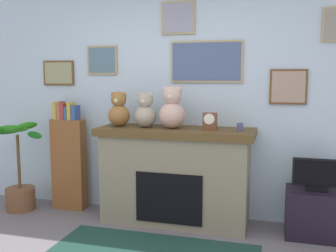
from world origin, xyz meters
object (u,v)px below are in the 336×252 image
Objects in this scene: bookshelf at (69,160)px; teddy_bear_brown at (119,111)px; candle_jar at (240,127)px; television at (317,176)px; teddy_bear_grey at (172,109)px; potted_plant at (19,177)px; tv_stand at (315,214)px; mantel_clock at (210,121)px; fireplace at (175,175)px; teddy_bear_tan at (145,112)px.

teddy_bear_brown is (0.69, -0.09, 0.61)m from bookshelf.
television is at bearing -0.61° from candle_jar.
candle_jar is at bearing 179.39° from television.
teddy_bear_grey reaches higher than television.
tv_stand is (3.31, 0.11, -0.16)m from potted_plant.
mantel_clock is (2.25, 0.11, 0.72)m from potted_plant.
bookshelf is at bearing 177.93° from tv_stand.
tv_stand is 1.49× the size of teddy_bear_brown.
television is 1.05× the size of teddy_bear_grey.
mantel_clock is at bearing -179.71° from candle_jar.
teddy_bear_brown is (-2.08, 0.01, 0.97)m from tv_stand.
teddy_bear_tan reaches higher than fireplace.
tv_stand is at bearing -0.17° from teddy_bear_brown.
television is (3.31, 0.11, 0.22)m from potted_plant.
potted_plant is at bearing -178.15° from television.
bookshelf is 1.79m from mantel_clock.
tv_stand is 7.06× the size of candle_jar.
tv_stand is 3.25× the size of mantel_clock.
teddy_bear_brown is at bearing 179.83° from tv_stand.
potted_plant is 3.32m from television.
mantel_clock reaches higher than television.
teddy_bear_tan is (-0.70, 0.00, 0.08)m from mantel_clock.
bookshelf is at bearing 175.87° from teddy_bear_grey.
teddy_bear_brown reaches higher than television.
teddy_bear_grey is at bearing -179.95° from candle_jar.
fireplace is 1.30× the size of bookshelf.
teddy_bear_grey reaches higher than candle_jar.
teddy_bear_tan is at bearing -5.36° from bookshelf.
teddy_bear_brown is at bearing -7.71° from bookshelf.
bookshelf is 2.77m from television.
candle_jar reaches higher than potted_plant.
bookshelf is 3.40× the size of teddy_bear_tan.
fireplace is 2.93× the size of tv_stand.
fireplace is at bearing -3.24° from bookshelf.
bookshelf is 3.36× the size of teddy_bear_brown.
television is at bearing -2.10° from bookshelf.
tv_stand is at bearing -0.51° from candle_jar.
fireplace is 0.70m from mantel_clock.
candle_jar reaches higher than fireplace.
fireplace reaches higher than television.
teddy_bear_tan is 0.84× the size of teddy_bear_grey.
teddy_bear_grey is (-0.40, 0.00, 0.11)m from mantel_clock.
potted_plant is at bearing -175.77° from teddy_bear_tan.
teddy_bear_brown reaches higher than candle_jar.
candle_jar is (0.68, -0.02, 0.55)m from fireplace.
potted_plant is at bearing -177.43° from candle_jar.
teddy_bear_tan is at bearing -176.87° from fireplace.
mantel_clock is at bearing 2.88° from potted_plant.
candle_jar is at bearing 0.29° from mantel_clock.
fireplace is 1.44m from television.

